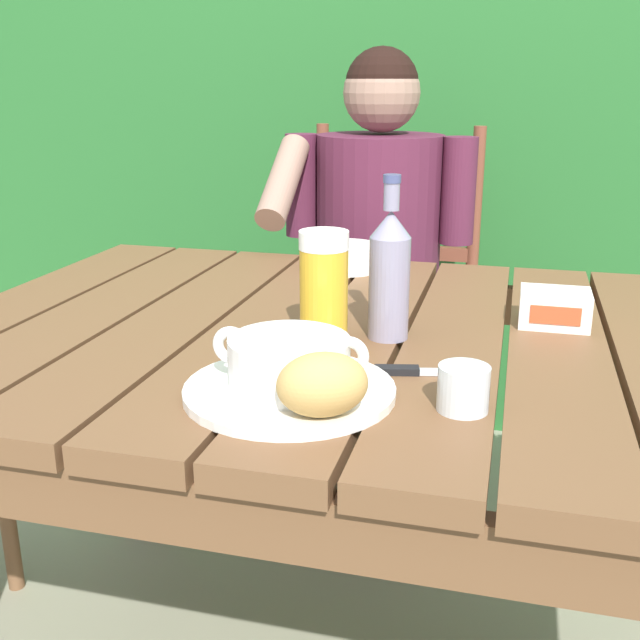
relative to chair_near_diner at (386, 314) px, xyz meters
name	(u,v)px	position (x,y,z in m)	size (l,w,h in m)	color
dining_table	(357,376)	(0.11, -0.93, 0.18)	(1.39, 0.98, 0.75)	brown
hedge_backdrop	(439,123)	(0.06, 0.65, 0.50)	(3.77, 0.76, 2.43)	#26642A
chair_near_diner	(386,314)	(0.00, 0.00, 0.00)	(0.49, 0.43, 1.01)	brown
person_eating	(374,251)	(0.00, -0.20, 0.23)	(0.48, 0.47, 1.21)	#531F36
serving_plate	(290,390)	(0.08, -1.22, 0.27)	(0.27, 0.27, 0.01)	white
soup_bowl	(289,361)	(0.08, -1.22, 0.31)	(0.20, 0.15, 0.07)	white
bread_roll	(322,384)	(0.14, -1.29, 0.31)	(0.13, 0.12, 0.07)	tan
beer_glass	(324,289)	(0.08, -1.02, 0.35)	(0.07, 0.07, 0.17)	gold
beer_bottle	(389,272)	(0.16, -0.96, 0.37)	(0.06, 0.06, 0.25)	gray
water_glass_small	(463,388)	(0.30, -1.21, 0.29)	(0.06, 0.06, 0.06)	silver
butter_tub	(555,308)	(0.41, -0.83, 0.29)	(0.11, 0.08, 0.06)	white
table_knife	(417,371)	(0.23, -1.10, 0.27)	(0.15, 0.05, 0.01)	silver
diner_bowl	(345,257)	(0.00, -0.54, 0.29)	(0.15, 0.15, 0.05)	white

